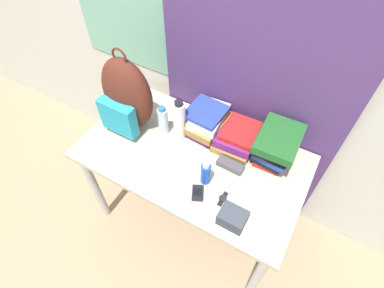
{
  "coord_description": "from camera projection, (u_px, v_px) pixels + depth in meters",
  "views": [
    {
      "loc": [
        0.51,
        -0.53,
        2.13
      ],
      "look_at": [
        0.0,
        0.36,
        0.88
      ],
      "focal_mm": 28.0,
      "sensor_mm": 36.0,
      "label": 1
    }
  ],
  "objects": [
    {
      "name": "book_stack_left",
      "position": [
        207.0,
        121.0,
        1.75
      ],
      "size": [
        0.23,
        0.28,
        0.16
      ],
      "color": "#6B2370",
      "rests_on": "desk"
    },
    {
      "name": "curtain_blue",
      "position": [
        258.0,
        57.0,
        1.49
      ],
      "size": [
        1.08,
        0.04,
        2.5
      ],
      "color": "#4C336B",
      "rests_on": "ground_plane"
    },
    {
      "name": "ground_plane",
      "position": [
        167.0,
        257.0,
        2.1
      ],
      "size": [
        12.0,
        12.0,
        0.0
      ],
      "primitive_type": "plane",
      "color": "#9E8466"
    },
    {
      "name": "wristwatch",
      "position": [
        223.0,
        199.0,
        1.52
      ],
      "size": [
        0.04,
        0.09,
        0.01
      ],
      "color": "black",
      "rests_on": "desk"
    },
    {
      "name": "book_stack_right",
      "position": [
        276.0,
        146.0,
        1.6
      ],
      "size": [
        0.23,
        0.29,
        0.2
      ],
      "color": "red",
      "rests_on": "desk"
    },
    {
      "name": "book_stack_center",
      "position": [
        238.0,
        137.0,
        1.71
      ],
      "size": [
        0.23,
        0.26,
        0.12
      ],
      "color": "olive",
      "rests_on": "desk"
    },
    {
      "name": "camera_pouch",
      "position": [
        233.0,
        218.0,
        1.41
      ],
      "size": [
        0.13,
        0.1,
        0.08
      ],
      "color": "#383D47",
      "rests_on": "desk"
    },
    {
      "name": "water_bottle",
      "position": [
        163.0,
        121.0,
        1.73
      ],
      "size": [
        0.06,
        0.06,
        0.2
      ],
      "color": "silver",
      "rests_on": "desk"
    },
    {
      "name": "sports_bottle",
      "position": [
        179.0,
        120.0,
        1.69
      ],
      "size": [
        0.07,
        0.07,
        0.27
      ],
      "color": "white",
      "rests_on": "desk"
    },
    {
      "name": "sunscreen_bottle",
      "position": [
        206.0,
        173.0,
        1.53
      ],
      "size": [
        0.05,
        0.05,
        0.16
      ],
      "color": "blue",
      "rests_on": "desk"
    },
    {
      "name": "wall_back",
      "position": [
        233.0,
        43.0,
        1.57
      ],
      "size": [
        6.0,
        0.06,
        2.5
      ],
      "color": "beige",
      "rests_on": "ground_plane"
    },
    {
      "name": "cell_phone",
      "position": [
        198.0,
        193.0,
        1.53
      ],
      "size": [
        0.09,
        0.11,
        0.02
      ],
      "color": "black",
      "rests_on": "desk"
    },
    {
      "name": "backpack",
      "position": [
        127.0,
        96.0,
        1.67
      ],
      "size": [
        0.32,
        0.23,
        0.53
      ],
      "color": "#512319",
      "rests_on": "desk"
    },
    {
      "name": "sunglasses_case",
      "position": [
        230.0,
        165.0,
        1.63
      ],
      "size": [
        0.15,
        0.06,
        0.04
      ],
      "color": "#47474C",
      "rests_on": "desk"
    },
    {
      "name": "desk",
      "position": [
        192.0,
        165.0,
        1.77
      ],
      "size": [
        1.28,
        0.71,
        0.78
      ],
      "color": "#B7B299",
      "rests_on": "ground_plane"
    }
  ]
}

